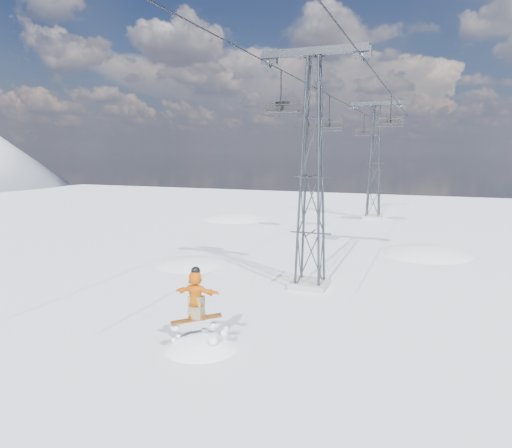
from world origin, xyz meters
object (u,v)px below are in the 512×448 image
(snowboarder_jump, at_px, (202,390))
(lift_tower_near, at_px, (312,177))
(lift_tower_far, at_px, (375,164))
(lift_chair_near, at_px, (281,108))

(snowboarder_jump, bearing_deg, lift_tower_near, 77.99)
(lift_tower_far, bearing_deg, snowboarder_jump, -93.01)
(snowboarder_jump, height_order, lift_chair_near, lift_chair_near)
(lift_tower_far, relative_size, lift_chair_near, 4.81)
(lift_tower_near, xyz_separation_m, lift_tower_far, (0.00, 25.00, 0.00))
(snowboarder_jump, relative_size, lift_chair_near, 2.90)
(lift_tower_near, bearing_deg, lift_chair_near, 138.54)
(lift_tower_far, relative_size, snowboarder_jump, 1.66)
(lift_tower_far, bearing_deg, lift_tower_near, -90.00)
(snowboarder_jump, distance_m, lift_chair_near, 14.67)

